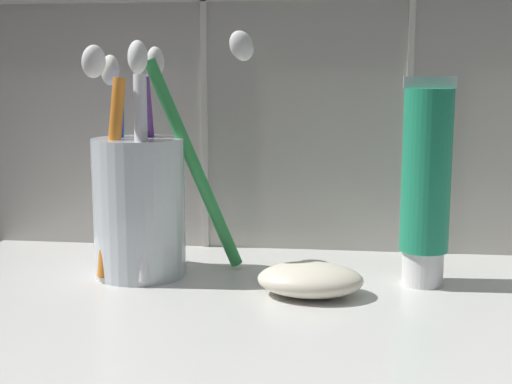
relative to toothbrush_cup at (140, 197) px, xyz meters
The scene contains 4 objects.
sink_counter 20.30cm from the toothbrush_cup, 20.90° to the right, with size 66.06×32.40×2.00cm, color silver.
toothbrush_cup is the anchor object (origin of this frame).
toothpaste_tube 20.10cm from the toothbrush_cup, ahead, with size 3.50×3.34×14.34cm.
soap_bar 13.73cm from the toothbrush_cup, 15.81° to the right, with size 7.01×4.99×2.15cm, color silver.
Camera 1 is at (-3.47, -42.18, 16.59)cm, focal length 50.00 mm.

